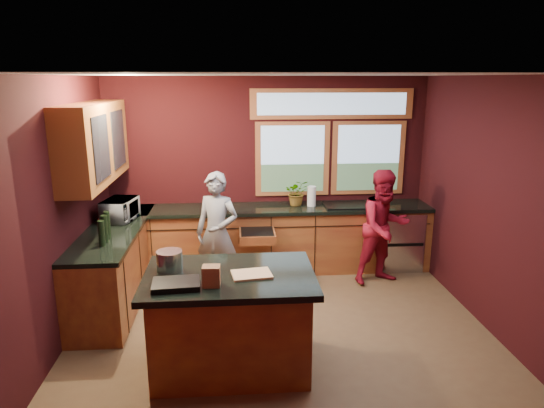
{
  "coord_description": "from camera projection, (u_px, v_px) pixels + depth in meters",
  "views": [
    {
      "loc": [
        -0.48,
        -4.8,
        2.67
      ],
      "look_at": [
        -0.07,
        0.4,
        1.31
      ],
      "focal_mm": 32.0,
      "sensor_mm": 36.0,
      "label": 1
    }
  ],
  "objects": [
    {
      "name": "floor",
      "position": [
        281.0,
        328.0,
        5.34
      ],
      "size": [
        4.5,
        4.5,
        0.0
      ],
      "primitive_type": "plane",
      "color": "brown",
      "rests_on": "ground"
    },
    {
      "name": "room_shell",
      "position": [
        223.0,
        162.0,
        5.16
      ],
      "size": [
        4.52,
        4.02,
        2.71
      ],
      "color": "black",
      "rests_on": "ground"
    },
    {
      "name": "back_counter",
      "position": [
        284.0,
        238.0,
        6.88
      ],
      "size": [
        4.5,
        0.64,
        0.93
      ],
      "color": "#5E2216",
      "rests_on": "floor"
    },
    {
      "name": "left_counter",
      "position": [
        115.0,
        265.0,
        5.9
      ],
      "size": [
        0.64,
        2.3,
        0.93
      ],
      "color": "#5E2216",
      "rests_on": "floor"
    },
    {
      "name": "island",
      "position": [
        231.0,
        320.0,
        4.52
      ],
      "size": [
        1.55,
        1.05,
        0.95
      ],
      "color": "#5E2216",
      "rests_on": "floor"
    },
    {
      "name": "person_grey",
      "position": [
        217.0,
        233.0,
        6.11
      ],
      "size": [
        0.67,
        0.56,
        1.55
      ],
      "primitive_type": "imported",
      "rotation": [
        0.0,
        0.0,
        -0.41
      ],
      "color": "slate",
      "rests_on": "floor"
    },
    {
      "name": "person_red",
      "position": [
        384.0,
        227.0,
        6.37
      ],
      "size": [
        0.88,
        0.78,
        1.53
      ],
      "primitive_type": "imported",
      "rotation": [
        0.0,
        0.0,
        0.3
      ],
      "color": "maroon",
      "rests_on": "floor"
    },
    {
      "name": "microwave",
      "position": [
        120.0,
        210.0,
        6.07
      ],
      "size": [
        0.42,
        0.55,
        0.27
      ],
      "primitive_type": "imported",
      "rotation": [
        0.0,
        0.0,
        1.38
      ],
      "color": "#999999",
      "rests_on": "left_counter"
    },
    {
      "name": "potted_plant",
      "position": [
        297.0,
        193.0,
        6.78
      ],
      "size": [
        0.33,
        0.29,
        0.37
      ],
      "primitive_type": "imported",
      "color": "#999999",
      "rests_on": "back_counter"
    },
    {
      "name": "paper_towel",
      "position": [
        312.0,
        196.0,
        6.76
      ],
      "size": [
        0.12,
        0.12,
        0.28
      ],
      "primitive_type": "cylinder",
      "color": "silver",
      "rests_on": "back_counter"
    },
    {
      "name": "cutting_board",
      "position": [
        252.0,
        274.0,
        4.36
      ],
      "size": [
        0.38,
        0.3,
        0.02
      ],
      "primitive_type": "cube",
      "rotation": [
        0.0,
        0.0,
        0.15
      ],
      "color": "tan",
      "rests_on": "island"
    },
    {
      "name": "stock_pot",
      "position": [
        170.0,
        260.0,
        4.48
      ],
      "size": [
        0.24,
        0.24,
        0.18
      ],
      "primitive_type": "cylinder",
      "color": "#BBBBC0",
      "rests_on": "island"
    },
    {
      "name": "paper_bag",
      "position": [
        211.0,
        276.0,
        4.12
      ],
      "size": [
        0.16,
        0.13,
        0.18
      ],
      "primitive_type": "cube",
      "rotation": [
        0.0,
        0.0,
        -0.06
      ],
      "color": "brown",
      "rests_on": "island"
    },
    {
      "name": "black_tray",
      "position": [
        176.0,
        284.0,
        4.12
      ],
      "size": [
        0.42,
        0.31,
        0.05
      ],
      "primitive_type": "cube",
      "rotation": [
        0.0,
        0.0,
        0.07
      ],
      "color": "black",
      "rests_on": "island"
    }
  ]
}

